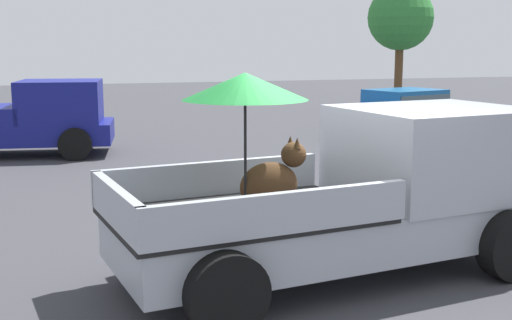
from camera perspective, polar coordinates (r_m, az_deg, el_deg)
The scene contains 5 objects.
ground_plane at distance 7.91m, azimuth 6.57°, elevation -9.76°, with size 80.00×80.00×0.00m, color #38383D.
pickup_truck_main at distance 7.86m, azimuth 9.39°, elevation -2.50°, with size 5.25×2.77×2.37m.
pickup_truck_red at distance 16.98m, azimuth -19.67°, elevation 3.30°, with size 5.02×2.76×1.80m.
parked_sedan_far at distance 20.48m, azimuth 12.75°, elevation 4.29°, with size 4.62×2.89×1.33m.
tree_by_lot at distance 27.01m, azimuth 12.30°, elevation 11.79°, with size 2.55×2.55×4.97m.
Camera 1 is at (-3.13, -6.76, 2.65)m, focal length 46.59 mm.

